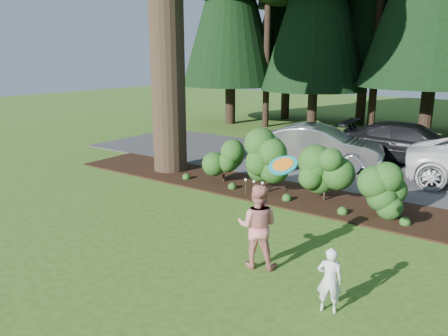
# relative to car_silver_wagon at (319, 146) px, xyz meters

# --- Properties ---
(ground) EXTENTS (80.00, 80.00, 0.00)m
(ground) POSITION_rel_car_silver_wagon_xyz_m (0.28, -7.21, -0.82)
(ground) COLOR #335D1A
(ground) RESTS_ON ground
(mulch_bed) EXTENTS (16.00, 2.50, 0.05)m
(mulch_bed) POSITION_rel_car_silver_wagon_xyz_m (0.28, -3.96, -0.79)
(mulch_bed) COLOR black
(mulch_bed) RESTS_ON ground
(driveway) EXTENTS (22.00, 6.00, 0.03)m
(driveway) POSITION_rel_car_silver_wagon_xyz_m (0.28, 0.29, -0.80)
(driveway) COLOR #38383A
(driveway) RESTS_ON ground
(shrub_row) EXTENTS (6.53, 1.60, 1.61)m
(shrub_row) POSITION_rel_car_silver_wagon_xyz_m (1.05, -4.07, -0.01)
(shrub_row) COLOR #184B17
(shrub_row) RESTS_ON ground
(lily_cluster) EXTENTS (0.69, 0.09, 0.57)m
(lily_cluster) POSITION_rel_car_silver_wagon_xyz_m (-0.02, -4.81, -0.32)
(lily_cluster) COLOR #184B17
(lily_cluster) RESTS_ON ground
(car_silver_wagon) EXTENTS (5.03, 2.60, 1.58)m
(car_silver_wagon) POSITION_rel_car_silver_wagon_xyz_m (0.00, 0.00, 0.00)
(car_silver_wagon) COLOR #ACACB1
(car_silver_wagon) RESTS_ON driveway
(car_dark_suv) EXTENTS (5.51, 2.41, 1.57)m
(car_dark_suv) POSITION_rel_car_silver_wagon_xyz_m (2.79, 2.59, -0.00)
(car_dark_suv) COLOR black
(car_dark_suv) RESTS_ON driveway
(child) EXTENTS (0.49, 0.39, 1.16)m
(child) POSITION_rel_car_silver_wagon_xyz_m (4.21, -9.31, -0.24)
(child) COLOR white
(child) RESTS_ON ground
(adult) EXTENTS (1.03, 0.92, 1.75)m
(adult) POSITION_rel_car_silver_wagon_xyz_m (2.37, -8.59, 0.05)
(adult) COLOR red
(adult) RESTS_ON ground
(frisbee) EXTENTS (0.52, 0.47, 0.27)m
(frisbee) POSITION_rel_car_silver_wagon_xyz_m (3.22, -9.23, 1.58)
(frisbee) COLOR teal
(frisbee) RESTS_ON ground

